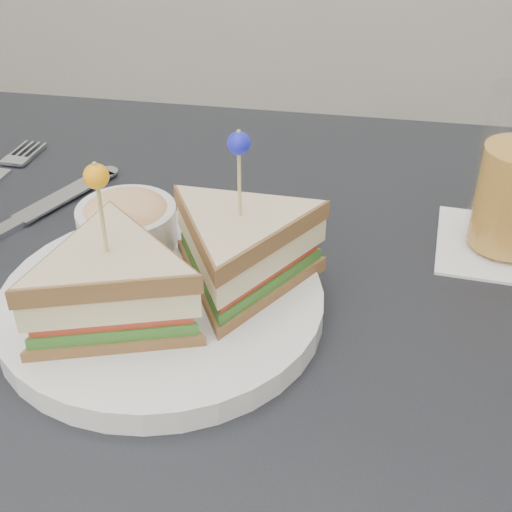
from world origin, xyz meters
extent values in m
cube|color=black|center=(0.00, 0.00, 0.73)|extent=(0.80, 0.80, 0.03)
cylinder|color=black|center=(-0.35, 0.35, 0.36)|extent=(0.04, 0.04, 0.72)
cylinder|color=white|center=(-0.06, -0.01, 0.76)|extent=(0.29, 0.29, 0.01)
cylinder|color=white|center=(-0.06, -0.01, 0.77)|extent=(0.29, 0.29, 0.00)
cylinder|color=tan|center=(-0.08, -0.04, 0.86)|extent=(0.00, 0.00, 0.08)
sphere|color=orange|center=(-0.08, -0.04, 0.89)|extent=(0.02, 0.02, 0.02)
cylinder|color=tan|center=(0.00, 0.02, 0.86)|extent=(0.00, 0.00, 0.08)
sphere|color=#181BB7|center=(0.00, 0.02, 0.89)|extent=(0.02, 0.02, 0.02)
cylinder|color=silver|center=(-0.11, 0.06, 0.78)|extent=(0.10, 0.10, 0.04)
ellipsoid|color=#E0B772|center=(-0.11, 0.06, 0.80)|extent=(0.09, 0.09, 0.03)
cube|color=white|center=(-0.28, 0.21, 0.75)|extent=(0.03, 0.02, 0.00)
cube|color=silver|center=(-0.20, 0.15, 0.75)|extent=(0.07, 0.12, 0.00)
cylinder|color=silver|center=(-0.18, 0.20, 0.75)|extent=(0.03, 0.03, 0.00)
cube|color=white|center=(0.21, 0.13, 0.75)|extent=(0.12, 0.12, 0.00)
cube|color=white|center=(0.19, 0.13, 0.84)|extent=(0.02, 0.02, 0.02)
camera|label=1|loc=(0.09, -0.41, 1.09)|focal=50.00mm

